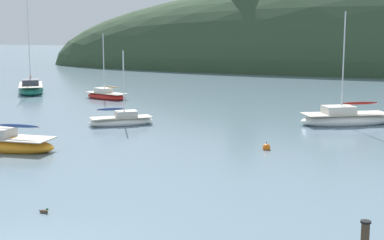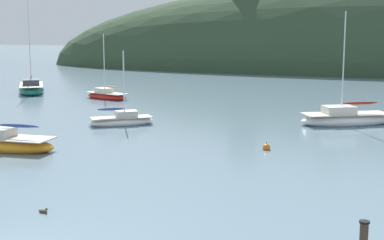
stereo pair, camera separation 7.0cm
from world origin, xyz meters
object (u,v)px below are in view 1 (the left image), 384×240
sailboat_cream_ketch (122,121)px  mooring_buoy_channel (267,148)px  sailboat_black_sloop (31,89)px  sailboat_navy_dinghy (345,119)px  sailboat_orange_cutter (3,143)px  duck_straggler (44,211)px  sailboat_grey_yawl (106,96)px

sailboat_cream_ketch → mooring_buoy_channel: size_ratio=10.12×
sailboat_black_sloop → sailboat_navy_dinghy: (33.30, -10.60, -0.05)m
sailboat_cream_ketch → sailboat_orange_cutter: size_ratio=0.75×
sailboat_navy_dinghy → mooring_buoy_channel: size_ratio=15.30×
mooring_buoy_channel → duck_straggler: 14.85m
sailboat_orange_cutter → sailboat_grey_yawl: 23.92m
sailboat_cream_ketch → mooring_buoy_channel: 12.52m
sailboat_cream_ketch → mooring_buoy_channel: sailboat_cream_ketch is taller
sailboat_cream_ketch → duck_straggler: 19.58m
sailboat_orange_cutter → sailboat_grey_yawl: size_ratio=1.12×
sailboat_cream_ketch → sailboat_navy_dinghy: 16.05m
sailboat_black_sloop → duck_straggler: (23.73, -34.54, -0.40)m
sailboat_grey_yawl → mooring_buoy_channel: bearing=-43.7°
duck_straggler → mooring_buoy_channel: bearing=66.9°
sailboat_orange_cutter → sailboat_navy_dinghy: (17.95, 14.98, 0.03)m
sailboat_grey_yawl → sailboat_black_sloop: size_ratio=0.58×
sailboat_black_sloop → sailboat_navy_dinghy: sailboat_black_sloop is taller
sailboat_orange_cutter → duck_straggler: bearing=-46.9°
sailboat_orange_cutter → sailboat_grey_yawl: sailboat_orange_cutter is taller
sailboat_cream_ketch → sailboat_navy_dinghy: bearing=18.8°
sailboat_black_sloop → sailboat_navy_dinghy: 34.95m
sailboat_grey_yawl → duck_straggler: bearing=-67.1°
sailboat_navy_dinghy → mooring_buoy_channel: bearing=-110.0°
sailboat_orange_cutter → sailboat_navy_dinghy: bearing=39.9°
sailboat_navy_dinghy → duck_straggler: (-9.57, -23.94, -0.36)m
sailboat_orange_cutter → duck_straggler: 12.27m
sailboat_grey_yawl → sailboat_black_sloop: bearing=167.4°
mooring_buoy_channel → sailboat_cream_ketch: bearing=156.0°
sailboat_orange_cutter → sailboat_navy_dinghy: size_ratio=0.89×
sailboat_black_sloop → mooring_buoy_channel: sailboat_black_sloop is taller
mooring_buoy_channel → duck_straggler: mooring_buoy_channel is taller
sailboat_orange_cutter → sailboat_navy_dinghy: sailboat_navy_dinghy is taller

